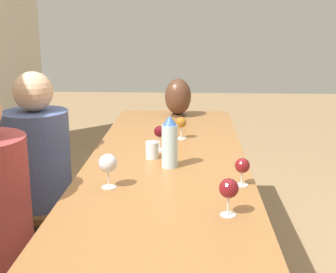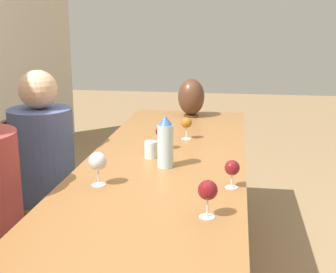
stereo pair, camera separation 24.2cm
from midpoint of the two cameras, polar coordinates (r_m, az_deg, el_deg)
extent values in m
cube|color=#936033|center=(2.37, 2.26, -3.98)|extent=(2.76, 0.83, 0.04)
cylinder|color=#936033|center=(3.69, 9.27, -3.58)|extent=(0.07, 0.07, 0.73)
cylinder|color=#936033|center=(3.73, -0.49, -3.18)|extent=(0.07, 0.07, 0.73)
cylinder|color=#ADCCD6|center=(2.30, 2.68, -1.23)|extent=(0.08, 0.08, 0.21)
cone|color=#33599E|center=(2.27, 2.72, 1.95)|extent=(0.07, 0.07, 0.05)
cylinder|color=silver|center=(2.46, 0.70, -1.65)|extent=(0.07, 0.07, 0.09)
cylinder|color=#4C2D1E|center=(3.49, 4.80, 2.54)|extent=(0.11, 0.11, 0.01)
ellipsoid|color=#4C2D1E|center=(3.46, 4.85, 4.82)|extent=(0.20, 0.20, 0.27)
cylinder|color=silver|center=(1.79, 8.72, -9.73)|extent=(0.06, 0.06, 0.00)
cylinder|color=silver|center=(1.78, 8.76, -8.60)|extent=(0.01, 0.01, 0.07)
sphere|color=maroon|center=(1.75, 8.85, -6.54)|extent=(0.08, 0.08, 0.08)
cylinder|color=silver|center=(2.10, -5.19, -5.93)|extent=(0.06, 0.06, 0.00)
cylinder|color=silver|center=(2.08, -5.22, -4.95)|extent=(0.01, 0.01, 0.07)
sphere|color=silver|center=(2.06, -5.26, -3.06)|extent=(0.08, 0.08, 0.08)
cylinder|color=silver|center=(2.09, 11.05, -6.16)|extent=(0.06, 0.06, 0.00)
cylinder|color=silver|center=(2.08, 11.10, -5.34)|extent=(0.01, 0.01, 0.06)
sphere|color=maroon|center=(2.07, 11.18, -3.81)|extent=(0.07, 0.07, 0.07)
cylinder|color=silver|center=(2.63, 1.81, -1.61)|extent=(0.07, 0.07, 0.00)
cylinder|color=silver|center=(2.61, 1.82, -0.78)|extent=(0.01, 0.01, 0.08)
sphere|color=#510C14|center=(2.60, 1.83, 0.60)|extent=(0.06, 0.06, 0.06)
cylinder|color=silver|center=(2.86, 4.68, -0.30)|extent=(0.07, 0.07, 0.00)
cylinder|color=silver|center=(2.85, 4.69, 0.42)|extent=(0.01, 0.01, 0.07)
sphere|color=#995B19|center=(2.83, 4.72, 1.66)|extent=(0.07, 0.07, 0.07)
cube|color=brown|center=(2.81, -12.30, -7.78)|extent=(0.44, 0.44, 0.04)
cube|color=brown|center=(2.80, -16.41, -2.67)|extent=(0.40, 0.03, 0.46)
cylinder|color=brown|center=(2.69, -9.56, -14.26)|extent=(0.04, 0.04, 0.43)
cylinder|color=brown|center=(3.01, -7.33, -10.87)|extent=(0.04, 0.04, 0.43)
cylinder|color=brown|center=(2.82, -17.12, -13.29)|extent=(0.04, 0.04, 0.43)
cylinder|color=brown|center=(3.13, -14.14, -10.19)|extent=(0.04, 0.04, 0.43)
cube|color=#2D2D38|center=(2.88, -10.87, -11.86)|extent=(0.27, 0.20, 0.47)
cylinder|color=#475684|center=(2.72, -12.62, -2.20)|extent=(0.36, 0.36, 0.53)
sphere|color=#D6A884|center=(2.64, -13.07, 5.59)|extent=(0.21, 0.21, 0.21)
camera|label=1|loc=(0.12, -87.25, 0.72)|focal=50.00mm
camera|label=2|loc=(0.12, 92.75, -0.72)|focal=50.00mm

